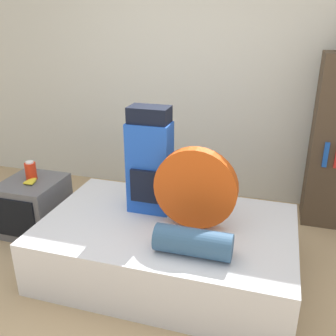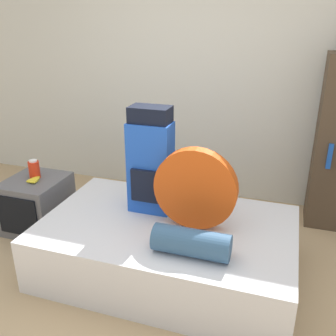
{
  "view_description": "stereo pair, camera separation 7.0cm",
  "coord_description": "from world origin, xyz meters",
  "px_view_note": "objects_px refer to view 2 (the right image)",
  "views": [
    {
      "loc": [
        0.77,
        -1.93,
        1.89
      ],
      "look_at": [
        0.06,
        0.44,
        0.88
      ],
      "focal_mm": 40.0,
      "sensor_mm": 36.0,
      "label": 1
    },
    {
      "loc": [
        0.84,
        -1.91,
        1.89
      ],
      "look_at": [
        0.06,
        0.44,
        0.88
      ],
      "focal_mm": 40.0,
      "sensor_mm": 36.0,
      "label": 2
    }
  ],
  "objects_px": {
    "tent_bag": "(195,189)",
    "television": "(37,204)",
    "canister": "(34,169)",
    "sleeping_roll": "(191,242)",
    "backpack": "(151,162)"
  },
  "relations": [
    {
      "from": "tent_bag",
      "to": "television",
      "type": "distance_m",
      "value": 1.66
    },
    {
      "from": "tent_bag",
      "to": "canister",
      "type": "relative_size",
      "value": 3.5
    },
    {
      "from": "sleeping_roll",
      "to": "television",
      "type": "bearing_deg",
      "value": 160.6
    },
    {
      "from": "tent_bag",
      "to": "canister",
      "type": "height_order",
      "value": "tent_bag"
    },
    {
      "from": "tent_bag",
      "to": "sleeping_roll",
      "type": "bearing_deg",
      "value": -78.87
    },
    {
      "from": "sleeping_roll",
      "to": "canister",
      "type": "xyz_separation_m",
      "value": [
        -1.66,
        0.62,
        0.06
      ]
    },
    {
      "from": "backpack",
      "to": "sleeping_roll",
      "type": "height_order",
      "value": "backpack"
    },
    {
      "from": "tent_bag",
      "to": "sleeping_roll",
      "type": "distance_m",
      "value": 0.43
    },
    {
      "from": "backpack",
      "to": "television",
      "type": "relative_size",
      "value": 1.5
    },
    {
      "from": "television",
      "to": "canister",
      "type": "height_order",
      "value": "canister"
    },
    {
      "from": "tent_bag",
      "to": "canister",
      "type": "distance_m",
      "value": 1.62
    },
    {
      "from": "sleeping_roll",
      "to": "canister",
      "type": "relative_size",
      "value": 2.93
    },
    {
      "from": "television",
      "to": "sleeping_roll",
      "type": "bearing_deg",
      "value": -19.4
    },
    {
      "from": "tent_bag",
      "to": "backpack",
      "type": "bearing_deg",
      "value": 159.82
    },
    {
      "from": "television",
      "to": "tent_bag",
      "type": "bearing_deg",
      "value": -7.77
    }
  ]
}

